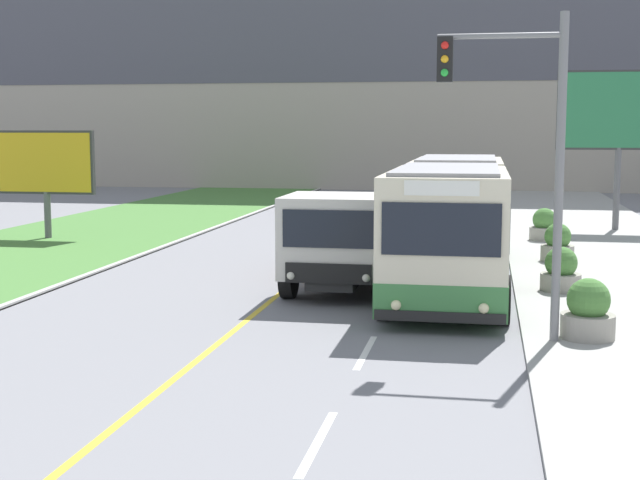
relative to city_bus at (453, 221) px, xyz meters
The scene contains 11 objects.
apartment_block_background 37.70m from the city_bus, 96.17° to the left, with size 80.00×8.04×19.20m.
city_bus is the anchor object (origin of this frame).
dump_truck 3.17m from the city_bus, 143.33° to the right, with size 2.50×6.91×2.39m.
car_distant 13.44m from the city_bus, 88.91° to the left, with size 1.80×4.30×1.45m.
traffic_light_mast 7.08m from the city_bus, 77.53° to the right, with size 2.28×0.32×5.95m.
billboard_large 13.68m from the city_bus, 64.79° to the left, with size 4.59×0.24×6.05m.
billboard_small 15.78m from the city_bus, 156.73° to the left, with size 3.63×0.24×3.83m.
planter_round_near 6.90m from the city_bus, 66.61° to the right, with size 0.99×0.99×1.12m.
planter_round_second 3.14m from the city_bus, 28.29° to the right, with size 0.95×0.95×1.06m.
planter_round_third 4.62m from the city_bus, 49.94° to the left, with size 0.95×0.95×1.10m.
planter_round_far 8.83m from the city_bus, 71.23° to the left, with size 0.99×0.99×1.11m.
Camera 1 is at (4.75, -2.81, 3.94)m, focal length 50.00 mm.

